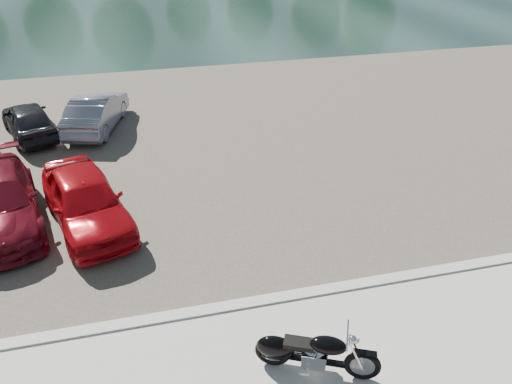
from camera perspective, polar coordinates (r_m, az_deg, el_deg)
ground at (r=9.97m, az=2.90°, el=-20.53°), size 200.00×200.00×0.00m
kerb at (r=11.23m, az=-0.01°, el=-12.57°), size 60.00×0.30×0.14m
parking_lot at (r=18.73m, az=-6.59°, el=6.08°), size 60.00×18.00×0.04m
river at (r=46.63m, az=-11.91°, el=20.55°), size 120.00×40.00×0.00m
motorcycle at (r=9.67m, az=5.67°, el=-17.70°), size 2.19×1.19×1.05m
car_4 at (r=14.07m, az=-18.90°, el=-0.87°), size 2.95×4.69×1.49m
car_8 at (r=20.38m, az=-24.57°, el=7.54°), size 2.66×4.03×1.28m
car_9 at (r=20.15m, az=-17.79°, el=8.73°), size 2.45×4.29×1.34m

